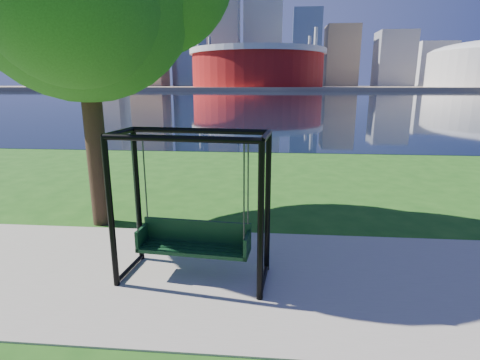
# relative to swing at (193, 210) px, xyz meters

# --- Properties ---
(ground) EXTENTS (900.00, 900.00, 0.00)m
(ground) POSITION_rel_swing_xyz_m (0.60, 0.57, -1.25)
(ground) COLOR #1E5114
(ground) RESTS_ON ground
(path) EXTENTS (120.00, 4.00, 0.03)m
(path) POSITION_rel_swing_xyz_m (0.60, 0.07, -1.23)
(path) COLOR #9E937F
(path) RESTS_ON ground
(river) EXTENTS (900.00, 180.00, 0.02)m
(river) POSITION_rel_swing_xyz_m (0.60, 102.57, -1.24)
(river) COLOR black
(river) RESTS_ON ground
(far_bank) EXTENTS (900.00, 228.00, 2.00)m
(far_bank) POSITION_rel_swing_xyz_m (0.60, 306.57, -0.25)
(far_bank) COLOR #937F60
(far_bank) RESTS_ON ground
(stadium) EXTENTS (83.00, 83.00, 32.00)m
(stadium) POSITION_rel_swing_xyz_m (-9.40, 235.57, 12.98)
(stadium) COLOR maroon
(stadium) RESTS_ON far_bank
(skyline) EXTENTS (392.00, 66.00, 96.50)m
(skyline) POSITION_rel_swing_xyz_m (-3.67, 319.96, 34.64)
(skyline) COLOR gray
(skyline) RESTS_ON far_bank
(swing) EXTENTS (2.60, 1.31, 2.58)m
(swing) POSITION_rel_swing_xyz_m (0.00, 0.00, 0.00)
(swing) COLOR black
(swing) RESTS_ON ground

